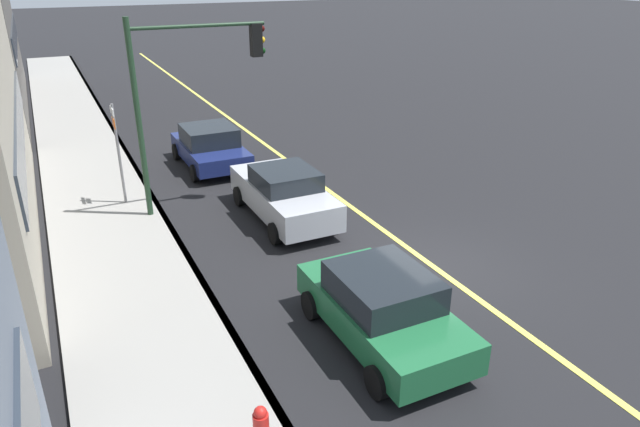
# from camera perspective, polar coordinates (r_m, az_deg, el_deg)

# --- Properties ---
(ground) EXTENTS (200.00, 200.00, 0.00)m
(ground) POSITION_cam_1_polar(r_m,az_deg,el_deg) (14.33, 11.24, -5.25)
(ground) COLOR black
(sidewalk_slab) EXTENTS (80.00, 3.15, 0.15)m
(sidewalk_slab) POSITION_cam_1_polar(r_m,az_deg,el_deg) (11.97, -16.57, -11.76)
(sidewalk_slab) COLOR gray
(sidewalk_slab) RESTS_ON ground
(curb_edge) EXTENTS (80.00, 0.16, 0.15)m
(curb_edge) POSITION_cam_1_polar(r_m,az_deg,el_deg) (12.19, -9.60, -10.28)
(curb_edge) COLOR slate
(curb_edge) RESTS_ON ground
(lane_stripe_center) EXTENTS (80.00, 0.16, 0.01)m
(lane_stripe_center) POSITION_cam_1_polar(r_m,az_deg,el_deg) (14.32, 11.24, -5.23)
(lane_stripe_center) COLOR #D8CC4C
(lane_stripe_center) RESTS_ON ground
(car_green) EXTENTS (4.01, 1.99, 1.49)m
(car_green) POSITION_cam_1_polar(r_m,az_deg,el_deg) (11.19, 6.21, -9.24)
(car_green) COLOR #1E6038
(car_green) RESTS_ON ground
(car_navy) EXTENTS (4.10, 2.09, 1.48)m
(car_navy) POSITION_cam_1_polar(r_m,az_deg,el_deg) (21.16, -10.88, 6.56)
(car_navy) COLOR navy
(car_navy) RESTS_ON ground
(car_silver) EXTENTS (4.42, 1.91, 1.54)m
(car_silver) POSITION_cam_1_polar(r_m,az_deg,el_deg) (16.41, -3.62, 2.01)
(car_silver) COLOR #A8AAB2
(car_silver) RESTS_ON ground
(traffic_light_mast) EXTENTS (0.28, 3.80, 5.57)m
(traffic_light_mast) POSITION_cam_1_polar(r_m,az_deg,el_deg) (16.49, -12.94, 12.60)
(traffic_light_mast) COLOR #1E3823
(traffic_light_mast) RESTS_ON ground
(street_sign_post) EXTENTS (0.60, 0.08, 3.16)m
(street_sign_post) POSITION_cam_1_polar(r_m,az_deg,el_deg) (17.84, -19.43, 6.12)
(street_sign_post) COLOR slate
(street_sign_post) RESTS_ON ground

